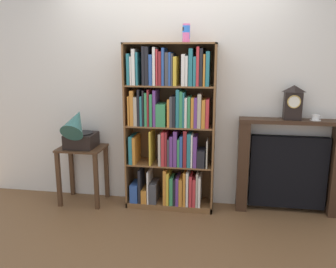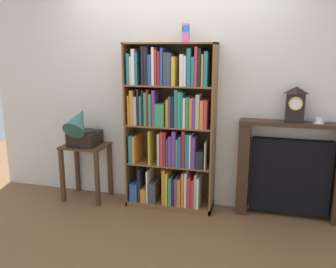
{
  "view_description": "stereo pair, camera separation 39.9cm",
  "coord_description": "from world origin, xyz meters",
  "px_view_note": "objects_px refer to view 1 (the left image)",
  "views": [
    {
      "loc": [
        0.61,
        -3.76,
        1.78
      ],
      "look_at": [
        -0.02,
        0.08,
        0.85
      ],
      "focal_mm": 38.61,
      "sensor_mm": 36.0,
      "label": 1
    },
    {
      "loc": [
        1.0,
        -3.67,
        1.78
      ],
      "look_at": [
        -0.02,
        0.08,
        0.85
      ],
      "focal_mm": 38.61,
      "sensor_mm": 36.0,
      "label": 2
    }
  ],
  "objects_px": {
    "cup_stack": "(186,33)",
    "teacup_with_saucer": "(316,118)",
    "bookshelf": "(171,130)",
    "gramophone": "(78,130)",
    "side_table_left": "(83,162)",
    "mantel_clock": "(293,102)",
    "fireplace_mantel": "(288,167)"
  },
  "relations": [
    {
      "from": "cup_stack",
      "to": "teacup_with_saucer",
      "type": "height_order",
      "value": "cup_stack"
    },
    {
      "from": "bookshelf",
      "to": "teacup_with_saucer",
      "type": "relative_size",
      "value": 15.2
    },
    {
      "from": "gramophone",
      "to": "bookshelf",
      "type": "bearing_deg",
      "value": 5.75
    },
    {
      "from": "side_table_left",
      "to": "mantel_clock",
      "type": "bearing_deg",
      "value": 2.54
    },
    {
      "from": "fireplace_mantel",
      "to": "side_table_left",
      "type": "bearing_deg",
      "value": -176.99
    },
    {
      "from": "cup_stack",
      "to": "fireplace_mantel",
      "type": "height_order",
      "value": "cup_stack"
    },
    {
      "from": "gramophone",
      "to": "teacup_with_saucer",
      "type": "height_order",
      "value": "gramophone"
    },
    {
      "from": "bookshelf",
      "to": "gramophone",
      "type": "relative_size",
      "value": 3.55
    },
    {
      "from": "mantel_clock",
      "to": "gramophone",
      "type": "bearing_deg",
      "value": -175.8
    },
    {
      "from": "bookshelf",
      "to": "side_table_left",
      "type": "bearing_deg",
      "value": -177.97
    },
    {
      "from": "side_table_left",
      "to": "gramophone",
      "type": "xyz_separation_m",
      "value": [
        -0.0,
        -0.07,
        0.4
      ]
    },
    {
      "from": "side_table_left",
      "to": "fireplace_mantel",
      "type": "relative_size",
      "value": 0.61
    },
    {
      "from": "bookshelf",
      "to": "side_table_left",
      "type": "distance_m",
      "value": 1.11
    },
    {
      "from": "cup_stack",
      "to": "side_table_left",
      "type": "relative_size",
      "value": 0.28
    },
    {
      "from": "mantel_clock",
      "to": "teacup_with_saucer",
      "type": "distance_m",
      "value": 0.28
    },
    {
      "from": "gramophone",
      "to": "teacup_with_saucer",
      "type": "bearing_deg",
      "value": 3.87
    },
    {
      "from": "bookshelf",
      "to": "cup_stack",
      "type": "height_order",
      "value": "cup_stack"
    },
    {
      "from": "cup_stack",
      "to": "gramophone",
      "type": "bearing_deg",
      "value": -174.68
    },
    {
      "from": "fireplace_mantel",
      "to": "cup_stack",
      "type": "bearing_deg",
      "value": -176.03
    },
    {
      "from": "teacup_with_saucer",
      "to": "fireplace_mantel",
      "type": "bearing_deg",
      "value": 175.74
    },
    {
      "from": "mantel_clock",
      "to": "fireplace_mantel",
      "type": "bearing_deg",
      "value": 64.73
    },
    {
      "from": "gramophone",
      "to": "fireplace_mantel",
      "type": "relative_size",
      "value": 0.47
    },
    {
      "from": "gramophone",
      "to": "mantel_clock",
      "type": "bearing_deg",
      "value": 4.2
    },
    {
      "from": "cup_stack",
      "to": "teacup_with_saucer",
      "type": "distance_m",
      "value": 1.61
    },
    {
      "from": "cup_stack",
      "to": "side_table_left",
      "type": "distance_m",
      "value": 1.87
    },
    {
      "from": "gramophone",
      "to": "teacup_with_saucer",
      "type": "xyz_separation_m",
      "value": [
        2.55,
        0.17,
        0.19
      ]
    },
    {
      "from": "cup_stack",
      "to": "teacup_with_saucer",
      "type": "bearing_deg",
      "value": 2.59
    },
    {
      "from": "bookshelf",
      "to": "cup_stack",
      "type": "relative_size",
      "value": 9.87
    },
    {
      "from": "bookshelf",
      "to": "fireplace_mantel",
      "type": "relative_size",
      "value": 1.67
    },
    {
      "from": "cup_stack",
      "to": "gramophone",
      "type": "height_order",
      "value": "cup_stack"
    },
    {
      "from": "bookshelf",
      "to": "mantel_clock",
      "type": "xyz_separation_m",
      "value": [
        1.28,
        0.07,
        0.33
      ]
    },
    {
      "from": "cup_stack",
      "to": "side_table_left",
      "type": "height_order",
      "value": "cup_stack"
    }
  ]
}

